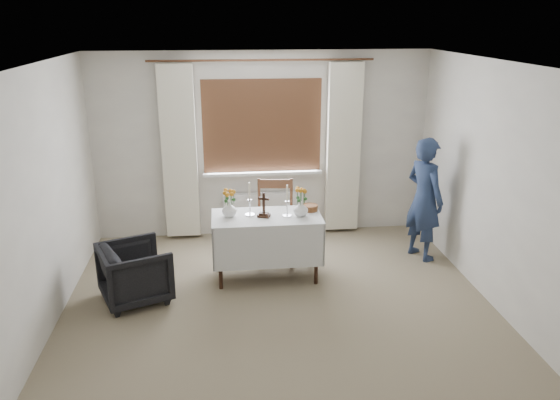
% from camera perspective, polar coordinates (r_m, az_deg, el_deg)
% --- Properties ---
extents(ground, '(5.00, 5.00, 0.00)m').
position_cam_1_polar(ground, '(5.55, 0.35, -12.97)').
color(ground, gray).
rests_on(ground, ground).
extents(altar_table, '(1.24, 0.64, 0.76)m').
position_cam_1_polar(altar_table, '(6.33, -1.39, -4.90)').
color(altar_table, silver).
rests_on(altar_table, ground).
extents(wooden_chair, '(0.52, 0.52, 1.02)m').
position_cam_1_polar(wooden_chair, '(6.68, -0.51, -2.42)').
color(wooden_chair, brown).
rests_on(wooden_chair, ground).
extents(armchair, '(0.89, 0.88, 0.63)m').
position_cam_1_polar(armchair, '(6.06, -14.90, -7.37)').
color(armchair, black).
rests_on(armchair, ground).
extents(person, '(0.57, 0.67, 1.55)m').
position_cam_1_polar(person, '(6.95, 14.84, 0.11)').
color(person, navy).
rests_on(person, ground).
extents(radiator, '(1.10, 0.10, 0.60)m').
position_cam_1_polar(radiator, '(7.60, -1.76, -1.43)').
color(radiator, silver).
rests_on(radiator, ground).
extents(wooden_cross, '(0.16, 0.14, 0.29)m').
position_cam_1_polar(wooden_cross, '(6.11, -1.71, -0.50)').
color(wooden_cross, black).
rests_on(wooden_cross, altar_table).
extents(candlestick_left, '(0.13, 0.13, 0.39)m').
position_cam_1_polar(candlestick_left, '(6.15, -3.19, 0.10)').
color(candlestick_left, white).
rests_on(candlestick_left, altar_table).
extents(candlestick_right, '(0.13, 0.13, 0.37)m').
position_cam_1_polar(candlestick_right, '(6.11, 0.74, -0.07)').
color(candlestick_right, white).
rests_on(candlestick_right, altar_table).
extents(flower_vase_left, '(0.19, 0.19, 0.17)m').
position_cam_1_polar(flower_vase_left, '(6.16, -5.32, -0.95)').
color(flower_vase_left, white).
rests_on(flower_vase_left, altar_table).
extents(flower_vase_right, '(0.17, 0.17, 0.17)m').
position_cam_1_polar(flower_vase_right, '(6.16, 2.17, -0.90)').
color(flower_vase_right, white).
rests_on(flower_vase_right, altar_table).
extents(wicker_basket, '(0.22, 0.22, 0.07)m').
position_cam_1_polar(wicker_basket, '(6.35, 3.15, -0.80)').
color(wicker_basket, brown).
rests_on(wicker_basket, altar_table).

